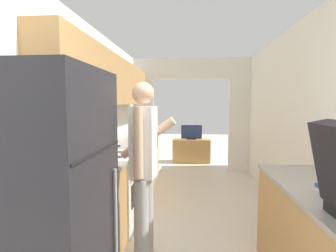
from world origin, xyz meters
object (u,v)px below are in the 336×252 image
(refrigerator, at_px, (41,211))
(person, at_px, (144,170))
(television, at_px, (192,132))
(range_oven, at_px, (111,190))
(tv_cabinet, at_px, (191,151))
(knife, at_px, (119,146))

(refrigerator, relative_size, person, 1.01)
(television, bearing_deg, person, -95.90)
(range_oven, xyz_separation_m, person, (0.55, -0.78, 0.46))
(range_oven, distance_m, person, 1.06)
(range_oven, height_order, tv_cabinet, range_oven)
(range_oven, distance_m, knife, 0.72)
(refrigerator, relative_size, knife, 5.54)
(refrigerator, height_order, person, refrigerator)
(television, bearing_deg, range_oven, -105.62)
(person, relative_size, tv_cabinet, 1.79)
(tv_cabinet, bearing_deg, knife, -108.93)
(refrigerator, relative_size, television, 3.31)
(tv_cabinet, relative_size, television, 1.83)
(tv_cabinet, distance_m, television, 0.48)
(range_oven, bearing_deg, knife, 94.79)
(range_oven, height_order, television, range_oven)
(range_oven, bearing_deg, person, -54.62)
(range_oven, distance_m, tv_cabinet, 3.76)
(range_oven, bearing_deg, tv_cabinet, 74.55)
(refrigerator, height_order, knife, refrigerator)
(person, distance_m, knife, 1.47)
(person, height_order, television, person)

